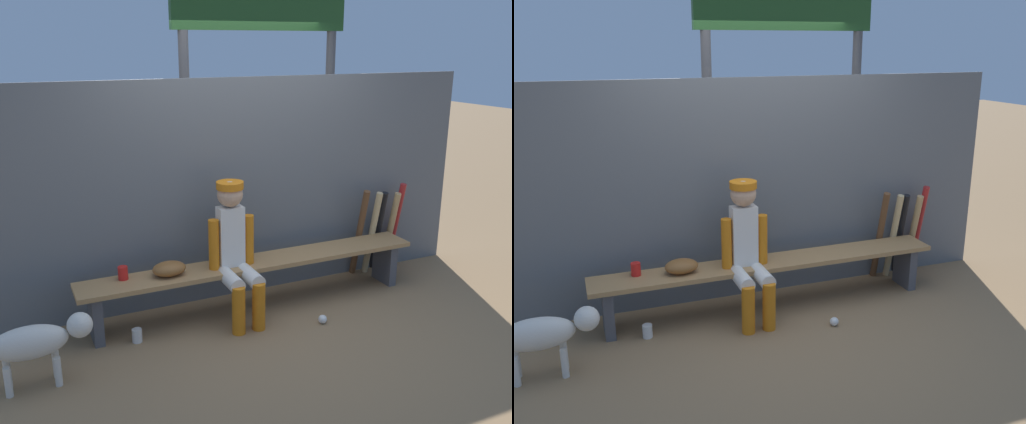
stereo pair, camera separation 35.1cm
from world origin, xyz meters
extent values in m
plane|color=olive|center=(0.00, 0.00, 0.00)|extent=(30.00, 30.00, 0.00)
cube|color=#595E63|center=(0.00, 0.37, 1.01)|extent=(4.80, 0.03, 2.02)
cube|color=#AD7F4C|center=(0.00, 0.00, 0.43)|extent=(3.11, 0.36, 0.04)
cube|color=#4C4C51|center=(-1.41, 0.00, 0.20)|extent=(0.08, 0.29, 0.41)
cube|color=#4C4C51|center=(1.41, 0.00, 0.20)|extent=(0.08, 0.29, 0.41)
cube|color=silver|center=(-0.24, 0.00, 0.71)|extent=(0.22, 0.13, 0.53)
sphere|color=tan|center=(-0.24, 0.00, 1.08)|extent=(0.22, 0.22, 0.22)
cylinder|color=orange|center=(-0.24, 0.00, 1.16)|extent=(0.23, 0.23, 0.06)
cylinder|color=silver|center=(-0.33, -0.19, 0.41)|extent=(0.13, 0.38, 0.13)
cylinder|color=orange|center=(-0.33, -0.38, 0.20)|extent=(0.11, 0.11, 0.41)
cylinder|color=orange|center=(-0.40, -0.02, 0.66)|extent=(0.09, 0.09, 0.45)
cylinder|color=silver|center=(-0.15, -0.19, 0.41)|extent=(0.13, 0.38, 0.13)
cylinder|color=orange|center=(-0.15, -0.38, 0.20)|extent=(0.11, 0.11, 0.41)
cylinder|color=orange|center=(-0.08, -0.02, 0.66)|extent=(0.09, 0.09, 0.45)
ellipsoid|color=brown|center=(-0.79, 0.00, 0.51)|extent=(0.28, 0.20, 0.12)
cylinder|color=brown|center=(1.23, 0.21, 0.47)|extent=(0.10, 0.29, 0.93)
cylinder|color=tan|center=(1.38, 0.20, 0.45)|extent=(0.09, 0.23, 0.89)
cylinder|color=black|center=(1.50, 0.26, 0.44)|extent=(0.11, 0.28, 0.88)
cylinder|color=tan|center=(1.63, 0.23, 0.43)|extent=(0.07, 0.24, 0.86)
cylinder|color=#B22323|center=(1.72, 0.27, 0.47)|extent=(0.08, 0.24, 0.93)
sphere|color=white|center=(0.39, -0.52, 0.04)|extent=(0.07, 0.07, 0.07)
cylinder|color=silver|center=(-1.12, -0.17, 0.06)|extent=(0.08, 0.08, 0.11)
cylinder|color=red|center=(-1.15, 0.08, 0.50)|extent=(0.08, 0.08, 0.11)
cylinder|color=#3F3F42|center=(-0.22, 1.20, 1.21)|extent=(0.10, 0.10, 2.41)
cylinder|color=#3F3F42|center=(1.44, 1.20, 1.21)|extent=(0.10, 0.10, 2.41)
ellipsoid|color=beige|center=(-1.92, -0.48, 0.34)|extent=(0.52, 0.20, 0.24)
sphere|color=beige|center=(-1.58, -0.48, 0.40)|extent=(0.18, 0.18, 0.18)
cylinder|color=beige|center=(-1.76, -0.42, 0.11)|extent=(0.05, 0.05, 0.22)
cylinder|color=beige|center=(-1.76, -0.54, 0.11)|extent=(0.05, 0.05, 0.22)
cylinder|color=beige|center=(-2.08, -0.42, 0.11)|extent=(0.05, 0.05, 0.22)
cylinder|color=beige|center=(-2.08, -0.54, 0.11)|extent=(0.05, 0.05, 0.22)
camera|label=1|loc=(-1.95, -4.27, 2.30)|focal=39.96mm
camera|label=2|loc=(-1.63, -4.40, 2.30)|focal=39.96mm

